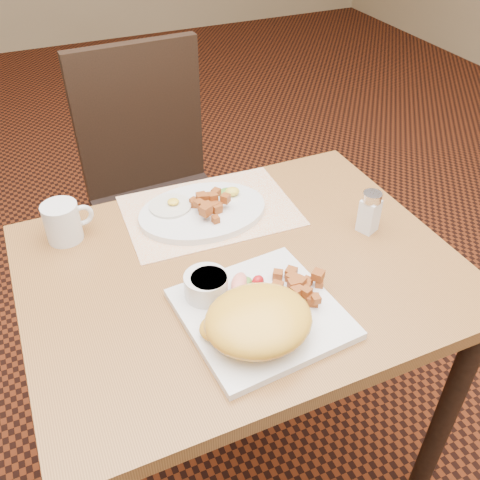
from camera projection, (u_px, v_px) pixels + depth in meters
name	position (u px, v px, depth m)	size (l,w,h in m)	color
ground	(241.00, 455.00, 1.59)	(8.00, 8.00, 0.00)	black
table	(241.00, 302.00, 1.20)	(0.90, 0.70, 0.75)	#96602E
chair_far	(156.00, 183.00, 1.78)	(0.44, 0.45, 0.97)	black
placemat	(210.00, 211.00, 1.29)	(0.40, 0.28, 0.00)	white
plate_square	(261.00, 313.00, 1.01)	(0.28, 0.28, 0.02)	silver
plate_oval	(203.00, 212.00, 1.27)	(0.30, 0.23, 0.02)	silver
hollandaise_mound	(257.00, 321.00, 0.94)	(0.20, 0.17, 0.07)	yellow
ramekin	(206.00, 285.00, 1.02)	(0.08, 0.08, 0.05)	silver
garnish_sq	(244.00, 282.00, 1.05)	(0.08, 0.07, 0.03)	#387223
fried_egg	(171.00, 205.00, 1.26)	(0.10, 0.10, 0.02)	white
garnish_ov	(230.00, 192.00, 1.30)	(0.05, 0.05, 0.02)	#387223
salt_shaker	(370.00, 211.00, 1.20)	(0.05, 0.05, 0.10)	white
coffee_mug	(63.00, 222.00, 1.18)	(0.11, 0.08, 0.09)	silver
home_fries_sq	(296.00, 289.00, 1.03)	(0.12, 0.12, 0.03)	#A24F1A
home_fries_ov	(210.00, 204.00, 1.25)	(0.09, 0.11, 0.04)	#A24F1A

